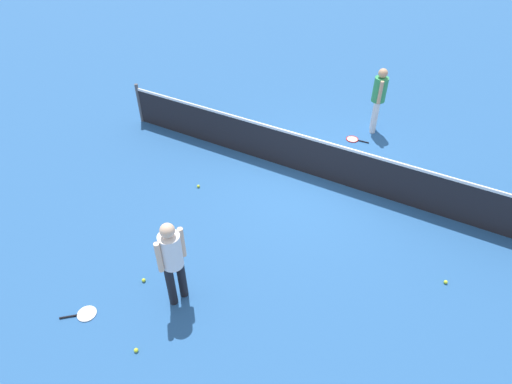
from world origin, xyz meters
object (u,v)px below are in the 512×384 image
at_px(tennis_ball_by_net, 198,186).
at_px(tennis_ball_midcourt, 136,350).
at_px(tennis_ball_near_player, 446,282).
at_px(player_far_side, 379,95).
at_px(player_near_side, 172,257).
at_px(tennis_racket_far_player, 353,139).
at_px(tennis_racket_near_player, 85,314).
at_px(tennis_ball_baseline, 144,280).

distance_m(tennis_ball_by_net, tennis_ball_midcourt, 3.99).
relative_size(tennis_ball_near_player, tennis_ball_by_net, 1.00).
bearing_deg(tennis_ball_by_net, player_far_side, 58.15).
relative_size(player_near_side, player_far_side, 1.00).
height_order(tennis_racket_far_player, tennis_ball_by_net, tennis_ball_by_net).
height_order(tennis_racket_near_player, tennis_ball_near_player, tennis_ball_near_player).
bearing_deg(tennis_ball_baseline, tennis_ball_midcourt, -54.55).
bearing_deg(player_far_side, tennis_racket_near_player, -106.62).
bearing_deg(tennis_ball_midcourt, tennis_racket_far_player, 82.96).
height_order(player_far_side, tennis_ball_near_player, player_far_side).
bearing_deg(player_far_side, player_near_side, -99.92).
distance_m(tennis_racket_far_player, tennis_ball_by_net, 4.22).
bearing_deg(tennis_racket_near_player, tennis_racket_far_player, 73.87).
relative_size(tennis_racket_far_player, tennis_ball_baseline, 8.98).
bearing_deg(player_near_side, tennis_racket_far_player, 81.46).
bearing_deg(tennis_ball_near_player, tennis_ball_midcourt, -136.75).
height_order(tennis_ball_near_player, tennis_ball_midcourt, same).
xyz_separation_m(player_far_side, tennis_ball_baseline, (-1.94, -6.83, -0.98)).
relative_size(player_far_side, tennis_ball_baseline, 25.76).
relative_size(tennis_ball_midcourt, tennis_ball_baseline, 1.00).
distance_m(tennis_ball_near_player, tennis_ball_midcourt, 5.26).
height_order(player_far_side, tennis_racket_near_player, player_far_side).
relative_size(tennis_racket_far_player, tennis_ball_near_player, 8.98).
bearing_deg(tennis_racket_far_player, tennis_racket_near_player, -106.13).
bearing_deg(player_near_side, tennis_ball_baseline, -178.71).
height_order(tennis_racket_far_player, tennis_ball_near_player, tennis_ball_near_player).
bearing_deg(tennis_ball_near_player, tennis_racket_far_player, 129.03).
relative_size(player_near_side, tennis_ball_by_net, 25.76).
relative_size(tennis_racket_far_player, tennis_ball_by_net, 8.98).
bearing_deg(tennis_ball_baseline, tennis_ball_near_player, 28.59).
distance_m(tennis_racket_far_player, tennis_ball_near_player, 4.67).
bearing_deg(tennis_ball_baseline, tennis_racket_near_player, -111.49).
bearing_deg(tennis_ball_by_net, tennis_racket_near_player, -85.56).
distance_m(player_near_side, tennis_ball_near_player, 4.70).
relative_size(tennis_racket_near_player, tennis_ball_near_player, 8.37).
bearing_deg(tennis_ball_by_net, tennis_racket_far_player, 56.32).
bearing_deg(player_far_side, tennis_ball_near_player, -58.32).
relative_size(player_far_side, tennis_ball_midcourt, 25.76).
distance_m(tennis_racket_near_player, tennis_ball_by_net, 3.62).
relative_size(player_near_side, tennis_ball_baseline, 25.76).
bearing_deg(tennis_racket_far_player, player_far_side, 68.51).
relative_size(player_far_side, tennis_ball_by_net, 25.76).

